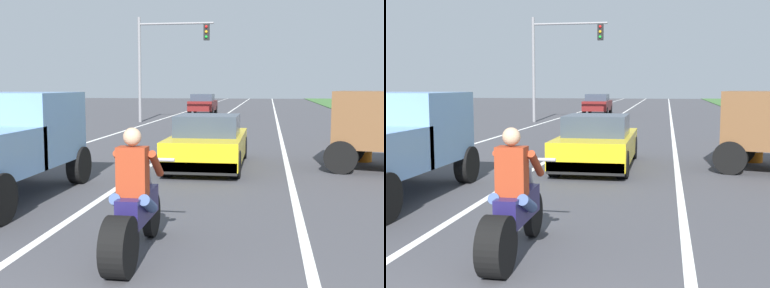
% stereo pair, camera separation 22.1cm
% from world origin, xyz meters
% --- Properties ---
extents(lane_stripe_left_solid, '(0.14, 120.00, 0.01)m').
position_xyz_m(lane_stripe_left_solid, '(-5.40, 20.00, 0.00)').
color(lane_stripe_left_solid, white).
rests_on(lane_stripe_left_solid, ground).
extents(lane_stripe_right_solid, '(0.14, 120.00, 0.01)m').
position_xyz_m(lane_stripe_right_solid, '(1.80, 20.00, 0.00)').
color(lane_stripe_right_solid, white).
rests_on(lane_stripe_right_solid, ground).
extents(lane_stripe_centre_dashed, '(0.14, 120.00, 0.01)m').
position_xyz_m(lane_stripe_centre_dashed, '(-1.80, 20.00, 0.00)').
color(lane_stripe_centre_dashed, white).
rests_on(lane_stripe_centre_dashed, ground).
extents(motorcycle_with_rider, '(0.70, 2.21, 1.62)m').
position_xyz_m(motorcycle_with_rider, '(-0.32, 3.11, 0.59)').
color(motorcycle_with_rider, black).
rests_on(motorcycle_with_rider, ground).
extents(sports_car_yellow, '(1.84, 4.30, 1.37)m').
position_xyz_m(sports_car_yellow, '(-0.25, 10.22, 0.63)').
color(sports_car_yellow, yellow).
rests_on(sports_car_yellow, ground).
extents(traffic_light_mast_near, '(4.38, 0.34, 6.00)m').
position_xyz_m(traffic_light_mast_near, '(-4.79, 25.72, 3.98)').
color(traffic_light_mast_near, gray).
rests_on(traffic_light_mast_near, ground).
extents(construction_barrel_nearest, '(0.58, 0.58, 1.00)m').
position_xyz_m(construction_barrel_nearest, '(3.89, 11.83, 0.50)').
color(construction_barrel_nearest, orange).
rests_on(construction_barrel_nearest, ground).
extents(construction_barrel_mid, '(0.58, 0.58, 1.00)m').
position_xyz_m(construction_barrel_mid, '(4.07, 16.21, 0.50)').
color(construction_barrel_mid, orange).
rests_on(construction_barrel_mid, ground).
extents(distant_car_far_ahead, '(1.80, 4.00, 1.50)m').
position_xyz_m(distant_car_far_ahead, '(-3.54, 34.28, 0.77)').
color(distant_car_far_ahead, maroon).
rests_on(distant_car_far_ahead, ground).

